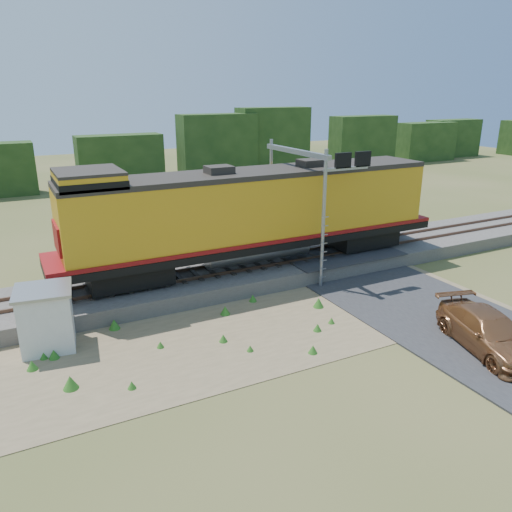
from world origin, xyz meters
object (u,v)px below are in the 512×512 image
locomotive (252,213)px  signal_gantry (308,179)px  shed (46,318)px  car (489,332)px

locomotive → signal_gantry: (3.03, -0.67, 1.68)m
shed → car: size_ratio=0.48×
locomotive → car: size_ratio=4.13×
locomotive → car: locomotive is taller
locomotive → signal_gantry: bearing=-12.5°
locomotive → shed: (-10.90, -3.25, -2.45)m
shed → locomotive: bearing=24.1°
locomotive → car: bearing=-67.2°
signal_gantry → locomotive: bearing=167.5°
signal_gantry → car: (1.81, -10.84, -4.66)m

